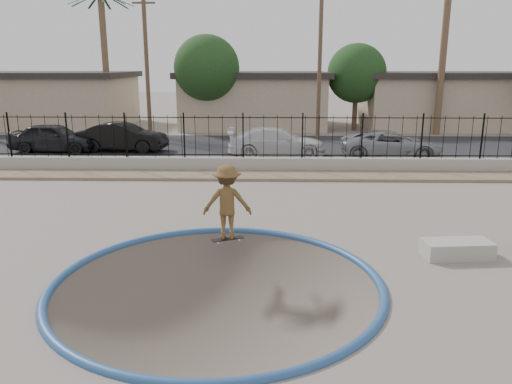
{
  "coord_description": "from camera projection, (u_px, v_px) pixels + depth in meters",
  "views": [
    {
      "loc": [
        1.05,
        -10.64,
        4.49
      ],
      "look_at": [
        0.74,
        2.0,
        1.23
      ],
      "focal_mm": 35.0,
      "sensor_mm": 36.0,
      "label": 1
    }
  ],
  "objects": [
    {
      "name": "concrete_ledge",
      "position": [
        457.0,
        249.0,
        11.9
      ],
      "size": [
        1.66,
        0.85,
        0.4
      ],
      "primitive_type": "cube",
      "rotation": [
        0.0,
        0.0,
        0.1
      ],
      "color": "#9D998B",
      "rests_on": "ground"
    },
    {
      "name": "street_tree_mid",
      "position": [
        357.0,
        73.0,
        33.56
      ],
      "size": [
        3.96,
        3.96,
        5.83
      ],
      "color": "#473323",
      "rests_on": "ground"
    },
    {
      "name": "house_center",
      "position": [
        254.0,
        99.0,
        36.61
      ],
      "size": [
        10.6,
        8.6,
        3.9
      ],
      "color": "tan",
      "rests_on": "ground"
    },
    {
      "name": "bowl_pit",
      "position": [
        217.0,
        284.0,
        10.48
      ],
      "size": [
        6.84,
        6.84,
        1.8
      ],
      "primitive_type": null,
      "color": "#4D413B",
      "rests_on": "ground"
    },
    {
      "name": "rock_strip",
      "position": [
        242.0,
        176.0,
        20.34
      ],
      "size": [
        42.0,
        1.6,
        0.11
      ],
      "primitive_type": "cube",
      "color": "#8F7B5E",
      "rests_on": "ground"
    },
    {
      "name": "car_a",
      "position": [
        54.0,
        138.0,
        25.71
      ],
      "size": [
        4.43,
        1.86,
        1.5
      ],
      "primitive_type": "imported",
      "rotation": [
        0.0,
        0.0,
        1.55
      ],
      "color": "black",
      "rests_on": "street"
    },
    {
      "name": "street_tree_left",
      "position": [
        207.0,
        68.0,
        32.74
      ],
      "size": [
        4.32,
        4.32,
        6.36
      ],
      "color": "#473323",
      "rests_on": "ground"
    },
    {
      "name": "utility_pole_mid",
      "position": [
        320.0,
        55.0,
        28.51
      ],
      "size": [
        1.7,
        0.24,
        9.5
      ],
      "color": "#473323",
      "rests_on": "ground"
    },
    {
      "name": "fence",
      "position": [
        243.0,
        137.0,
        21.04
      ],
      "size": [
        40.0,
        0.04,
        1.8
      ],
      "color": "black",
      "rests_on": "retaining_wall"
    },
    {
      "name": "car_d",
      "position": [
        391.0,
        144.0,
        24.08
      ],
      "size": [
        4.85,
        2.41,
        1.32
      ],
      "primitive_type": "imported",
      "rotation": [
        0.0,
        0.0,
        1.52
      ],
      "color": "gray",
      "rests_on": "street"
    },
    {
      "name": "ground",
      "position": [
        245.0,
        187.0,
        23.34
      ],
      "size": [
        120.0,
        120.0,
        2.2
      ],
      "primitive_type": "cube",
      "color": "slate",
      "rests_on": "ground"
    },
    {
      "name": "utility_pole_left",
      "position": [
        147.0,
        60.0,
        28.8
      ],
      "size": [
        1.7,
        0.24,
        9.0
      ],
      "color": "#473323",
      "rests_on": "ground"
    },
    {
      "name": "street",
      "position": [
        249.0,
        146.0,
        27.9
      ],
      "size": [
        90.0,
        8.0,
        0.04
      ],
      "primitive_type": "cube",
      "color": "black",
      "rests_on": "ground"
    },
    {
      "name": "palm_mid",
      "position": [
        103.0,
        30.0,
        33.24
      ],
      "size": [
        2.3,
        2.3,
        9.3
      ],
      "color": "brown",
      "rests_on": "ground"
    },
    {
      "name": "car_b",
      "position": [
        123.0,
        137.0,
        25.93
      ],
      "size": [
        4.61,
        1.91,
        1.48
      ],
      "primitive_type": "imported",
      "rotation": [
        0.0,
        0.0,
        1.49
      ],
      "color": "black",
      "rests_on": "street"
    },
    {
      "name": "palm_right",
      "position": [
        447.0,
        16.0,
        30.64
      ],
      "size": [
        2.3,
        2.3,
        10.3
      ],
      "color": "brown",
      "rests_on": "ground"
    },
    {
      "name": "car_c",
      "position": [
        277.0,
        142.0,
        24.6
      ],
      "size": [
        4.9,
        2.16,
        1.4
      ],
      "primitive_type": "imported",
      "rotation": [
        0.0,
        0.0,
        1.61
      ],
      "color": "silver",
      "rests_on": "street"
    },
    {
      "name": "coping_ring",
      "position": [
        217.0,
        284.0,
        10.48
      ],
      "size": [
        7.04,
        7.04,
        0.2
      ],
      "primitive_type": "torus",
      "color": "navy",
      "rests_on": "ground"
    },
    {
      "name": "skater",
      "position": [
        227.0,
        206.0,
        12.76
      ],
      "size": [
        1.27,
        0.75,
        1.93
      ],
      "primitive_type": "imported",
      "rotation": [
        0.0,
        0.0,
        3.17
      ],
      "color": "brown",
      "rests_on": "ground"
    },
    {
      "name": "skateboard",
      "position": [
        228.0,
        239.0,
        12.98
      ],
      "size": [
        0.87,
        0.54,
        0.07
      ],
      "rotation": [
        0.0,
        0.0,
        0.42
      ],
      "color": "black",
      "rests_on": "ground"
    },
    {
      "name": "house_west",
      "position": [
        52.0,
        98.0,
        36.95
      ],
      "size": [
        11.6,
        8.6,
        3.9
      ],
      "color": "tan",
      "rests_on": "ground"
    },
    {
      "name": "house_east",
      "position": [
        446.0,
        99.0,
        36.28
      ],
      "size": [
        12.6,
        8.6,
        3.9
      ],
      "color": "tan",
      "rests_on": "ground"
    },
    {
      "name": "retaining_wall",
      "position": [
        243.0,
        164.0,
        21.34
      ],
      "size": [
        42.0,
        0.45,
        0.6
      ],
      "primitive_type": "cube",
      "color": "gray",
      "rests_on": "ground"
    }
  ]
}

